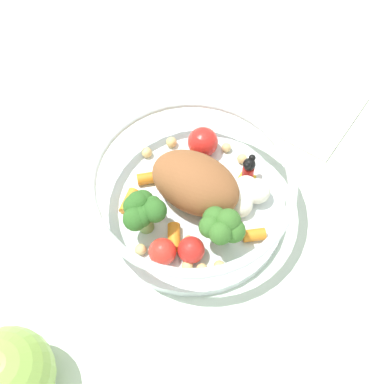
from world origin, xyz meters
TOP-DOWN VIEW (x-y plane):
  - ground_plane at (0.00, 0.00)m, footprint 2.40×2.40m
  - food_container at (0.02, 0.00)m, footprint 0.20×0.20m
  - loose_apple at (0.06, -0.23)m, footprint 0.08×0.08m
  - folded_napkin at (-0.01, 0.19)m, footprint 0.15×0.14m

SIDE VIEW (x-z plane):
  - ground_plane at x=0.00m, z-range 0.00..0.00m
  - folded_napkin at x=-0.01m, z-range 0.00..0.01m
  - food_container at x=0.02m, z-range 0.00..0.07m
  - loose_apple at x=0.06m, z-range -0.01..0.08m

